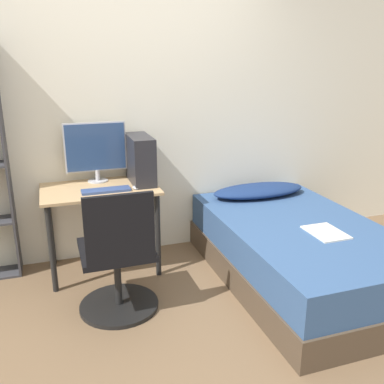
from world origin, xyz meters
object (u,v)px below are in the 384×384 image
at_px(bed, 299,252).
at_px(pc_tower, 140,159).
at_px(keyboard, 106,190).
at_px(office_chair, 118,266).
at_px(monitor, 96,149).

relative_size(bed, pc_tower, 4.50).
distance_m(keyboard, pc_tower, 0.41).
bearing_deg(office_chair, bed, -0.03).
bearing_deg(monitor, pc_tower, -22.16).
height_order(keyboard, pc_tower, pc_tower).
bearing_deg(monitor, keyboard, -85.47).
bearing_deg(keyboard, pc_tower, 28.89).
bearing_deg(keyboard, bed, -21.79).
xyz_separation_m(office_chair, pc_tower, (0.34, 0.75, 0.57)).
relative_size(office_chair, bed, 0.47).
distance_m(monitor, keyboard, 0.42).
distance_m(office_chair, bed, 1.46).
bearing_deg(office_chair, keyboard, 88.22).
bearing_deg(keyboard, office_chair, -91.78).
distance_m(bed, monitor, 1.87).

